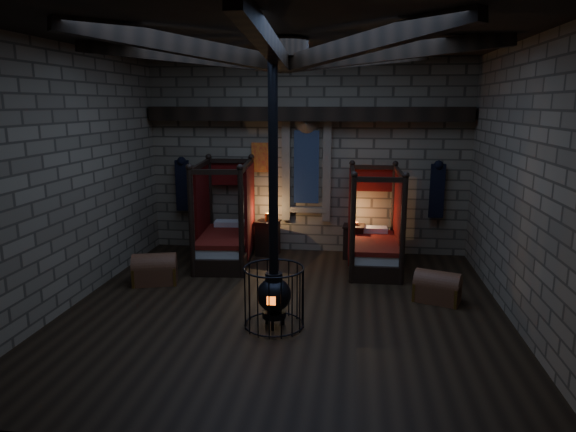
# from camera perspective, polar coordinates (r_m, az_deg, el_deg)

# --- Properties ---
(room) EXTENTS (7.02, 7.02, 4.29)m
(room) POSITION_cam_1_polar(r_m,az_deg,el_deg) (7.90, -0.28, 15.86)
(room) COLOR black
(room) RESTS_ON ground
(bed_left) EXTENTS (1.23, 2.08, 2.08)m
(bed_left) POSITION_cam_1_polar(r_m,az_deg,el_deg) (10.86, -6.96, -2.38)
(bed_left) COLOR black
(bed_left) RESTS_ON ground
(bed_right) EXTENTS (1.06, 1.94, 1.99)m
(bed_right) POSITION_cam_1_polar(r_m,az_deg,el_deg) (10.52, 9.48, -3.07)
(bed_right) COLOR black
(bed_right) RESTS_ON ground
(trunk_left) EXTENTS (0.90, 0.70, 0.58)m
(trunk_left) POSITION_cam_1_polar(r_m,az_deg,el_deg) (9.85, -14.57, -5.81)
(trunk_left) COLOR brown
(trunk_left) RESTS_ON ground
(trunk_right) EXTENTS (0.85, 0.69, 0.54)m
(trunk_right) POSITION_cam_1_polar(r_m,az_deg,el_deg) (9.06, 16.25, -7.65)
(trunk_right) COLOR brown
(trunk_right) RESTS_ON ground
(nightstand_left) EXTENTS (0.57, 0.56, 0.94)m
(nightstand_left) POSITION_cam_1_polar(r_m,az_deg,el_deg) (11.26, -2.27, -2.39)
(nightstand_left) COLOR black
(nightstand_left) RESTS_ON ground
(nightstand_right) EXTENTS (0.48, 0.47, 0.79)m
(nightstand_right) POSITION_cam_1_polar(r_m,az_deg,el_deg) (11.11, 7.30, -2.81)
(nightstand_right) COLOR black
(nightstand_right) RESTS_ON ground
(stove) EXTENTS (0.90, 0.90, 4.05)m
(stove) POSITION_cam_1_polar(r_m,az_deg,el_deg) (7.65, -1.57, -8.16)
(stove) COLOR black
(stove) RESTS_ON ground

